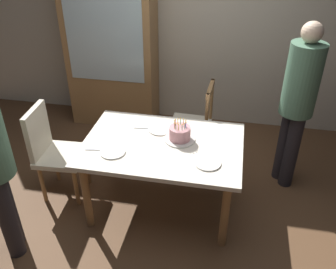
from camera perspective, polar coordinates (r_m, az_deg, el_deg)
ground at (r=3.68m, az=-0.78°, el=-10.88°), size 6.40×6.40×0.00m
back_wall at (r=4.67m, az=3.96°, el=17.08°), size 6.40×0.10×2.60m
dining_table at (r=3.28m, az=-0.86°, el=-2.74°), size 1.41×0.98×0.73m
birthday_cake at (r=3.25m, az=1.87°, el=0.06°), size 0.28×0.28×0.20m
plate_near_celebrant at (r=3.14m, az=-8.66°, el=-2.72°), size 0.22×0.22×0.01m
plate_far_side at (r=3.42m, az=-1.27°, el=0.80°), size 0.22×0.22×0.01m
plate_near_guest at (r=3.00m, az=6.23°, el=-4.46°), size 0.22×0.22×0.01m
fork_near_celebrant at (r=3.20m, az=-11.31°, el=-2.34°), size 0.18×0.04×0.01m
fork_far_side at (r=3.45m, az=-3.87°, el=1.01°), size 0.18×0.03×0.01m
chair_spindle_back at (r=4.02m, az=3.88°, el=1.40°), size 0.46×0.46×0.95m
chair_upholstered at (r=3.69m, az=-17.75°, el=-2.03°), size 0.47×0.47×0.95m
person_guest at (r=3.66m, az=19.72°, el=5.25°), size 0.32×0.32×1.70m
china_cabinet at (r=4.73m, az=-8.78°, el=12.54°), size 1.10×0.45×1.90m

